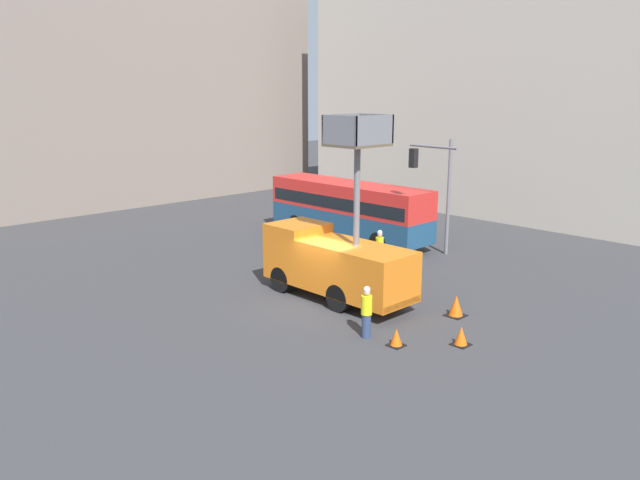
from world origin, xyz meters
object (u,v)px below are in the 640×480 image
traffic_cone_mid_road (456,306)px  traffic_cone_far_side (461,336)px  road_worker_near_truck (367,312)px  city_bus (349,207)px  traffic_light_pole (437,180)px  utility_truck (335,260)px  traffic_cone_near_truck (396,338)px  road_worker_directing (379,250)px

traffic_cone_mid_road → traffic_cone_far_side: bearing=-142.6°
road_worker_near_truck → traffic_cone_far_side: bearing=-114.4°
city_bus → traffic_light_pole: (0.34, -5.62, 2.05)m
utility_truck → road_worker_near_truck: utility_truck is taller
city_bus → road_worker_near_truck: bearing=127.5°
traffic_cone_near_truck → traffic_cone_mid_road: traffic_cone_mid_road is taller
road_worker_near_truck → traffic_cone_near_truck: (0.18, -1.18, -0.64)m
utility_truck → road_worker_near_truck: 4.22m
city_bus → traffic_cone_far_side: city_bus is taller
utility_truck → road_worker_directing: (4.61, 1.62, -0.70)m
utility_truck → city_bus: utility_truck is taller
city_bus → road_worker_directing: size_ratio=5.42×
road_worker_near_truck → road_worker_directing: size_ratio=0.97×
traffic_cone_near_truck → traffic_cone_far_side: traffic_cone_far_side is taller
road_worker_near_truck → traffic_cone_far_side: road_worker_near_truck is taller
road_worker_near_truck → road_worker_directing: 8.50m
city_bus → traffic_cone_mid_road: 12.82m
utility_truck → traffic_cone_near_truck: 5.31m
traffic_light_pole → traffic_cone_near_truck: (-10.14, -5.85, -3.69)m
traffic_cone_far_side → city_bus: bearing=57.6°
road_worker_directing → city_bus: bearing=46.2°
road_worker_near_truck → road_worker_directing: bearing=-20.8°
traffic_cone_mid_road → traffic_light_pole: bearing=41.6°
traffic_light_pole → traffic_cone_far_side: 11.82m
city_bus → traffic_light_pole: bearing=175.1°
utility_truck → traffic_cone_near_truck: (-1.94, -4.75, -1.37)m
traffic_light_pole → road_worker_directing: 4.72m
traffic_cone_mid_road → city_bus: bearing=61.9°
utility_truck → traffic_cone_near_truck: size_ratio=12.33×
traffic_light_pole → traffic_cone_far_side: traffic_light_pole is taller
traffic_cone_mid_road → traffic_cone_far_side: traffic_cone_mid_road is taller
road_worker_near_truck → traffic_cone_near_truck: bearing=-139.9°
traffic_cone_near_truck → utility_truck: bearing=67.8°
traffic_cone_far_side → road_worker_near_truck: bearing=124.0°
traffic_light_pole → road_worker_near_truck: bearing=-155.7°
road_worker_directing → traffic_cone_mid_road: 6.74m
city_bus → road_worker_directing: city_bus is taller
traffic_light_pole → road_worker_near_truck: size_ratio=3.21×
traffic_light_pole → traffic_cone_far_side: (-8.54, -7.30, -3.67)m
road_worker_near_truck → traffic_cone_mid_road: 4.14m
traffic_cone_near_truck → traffic_cone_far_side: (1.60, -1.46, 0.02)m
road_worker_directing → traffic_cone_near_truck: bearing=-147.0°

